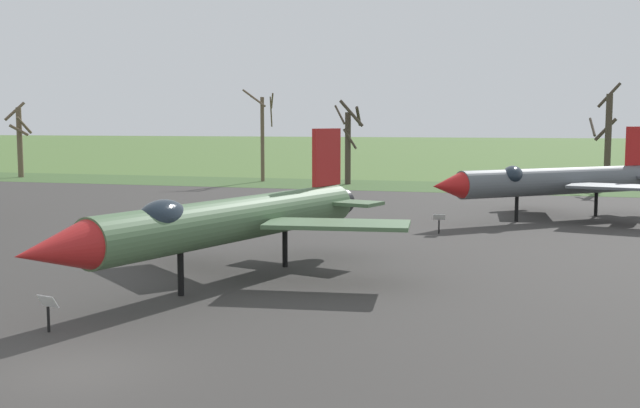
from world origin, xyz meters
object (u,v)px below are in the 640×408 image
info_placard_front_left (48,309)px  info_placard_rear_center (439,221)px  jet_fighter_front_left (226,220)px  jet_fighter_rear_center (555,181)px

info_placard_front_left → info_placard_rear_center: info_placard_front_left is taller
jet_fighter_front_left → info_placard_front_left: bearing=-105.7°
jet_fighter_front_left → info_placard_rear_center: bearing=68.8°
jet_fighter_front_left → info_placard_rear_center: size_ratio=15.52×
info_placard_front_left → info_placard_rear_center: (7.83, 22.27, 0.00)m
info_placard_front_left → jet_fighter_front_left: bearing=74.3°
jet_fighter_front_left → info_placard_front_left: jet_fighter_front_left is taller
jet_fighter_rear_center → info_placard_rear_center: jet_fighter_rear_center is taller
jet_fighter_front_left → info_placard_front_left: size_ratio=15.37×
info_placard_front_left → jet_fighter_rear_center: jet_fighter_rear_center is taller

